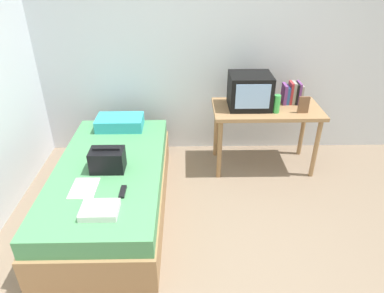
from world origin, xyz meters
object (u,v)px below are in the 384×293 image
(water_bottle, at_px, (277,104))
(desk, at_px, (266,115))
(picture_frame, at_px, (304,105))
(remote_silver, at_px, (100,152))
(tv, at_px, (250,91))
(bed, at_px, (112,187))
(remote_dark, at_px, (123,192))
(book_row, at_px, (292,93))
(handbag, at_px, (108,160))
(pillow, at_px, (120,122))
(magazine, at_px, (84,188))
(folded_towel, at_px, (100,210))

(water_bottle, bearing_deg, desk, 115.61)
(picture_frame, bearing_deg, remote_silver, -169.49)
(desk, height_order, picture_frame, picture_frame)
(tv, bearing_deg, bed, -150.87)
(remote_dark, bearing_deg, picture_frame, 30.44)
(bed, bearing_deg, tv, 29.13)
(bed, relative_size, remote_silver, 13.89)
(book_row, relative_size, remote_silver, 1.67)
(picture_frame, relative_size, handbag, 0.60)
(tv, height_order, pillow, tv)
(handbag, relative_size, magazine, 1.03)
(desk, distance_m, remote_dark, 1.83)
(picture_frame, relative_size, magazine, 0.62)
(pillow, bearing_deg, desk, -0.80)
(desk, relative_size, remote_dark, 7.44)
(water_bottle, xyz_separation_m, pillow, (-1.67, 0.16, -0.27))
(tv, distance_m, pillow, 1.45)
(bed, xyz_separation_m, book_row, (1.89, 0.88, 0.60))
(bed, height_order, picture_frame, picture_frame)
(water_bottle, height_order, handbag, water_bottle)
(pillow, bearing_deg, handbag, -88.03)
(bed, xyz_separation_m, tv, (1.40, 0.78, 0.67))
(pillow, xyz_separation_m, folded_towel, (0.08, -1.44, -0.04))
(tv, relative_size, remote_silver, 3.06)
(bed, bearing_deg, folded_towel, -84.65)
(bed, height_order, remote_dark, remote_dark)
(book_row, bearing_deg, pillow, -177.01)
(pillow, height_order, handbag, handbag)
(bed, height_order, remote_silver, remote_silver)
(water_bottle, distance_m, pillow, 1.70)
(bed, distance_m, water_bottle, 1.87)
(picture_frame, bearing_deg, desk, 156.21)
(tv, relative_size, water_bottle, 2.30)
(desk, xyz_separation_m, tv, (-0.20, 0.02, 0.27))
(water_bottle, height_order, folded_towel, water_bottle)
(magazine, bearing_deg, handbag, 62.05)
(picture_frame, xyz_separation_m, handbag, (-1.92, -0.67, -0.23))
(tv, height_order, book_row, tv)
(desk, height_order, folded_towel, desk)
(water_bottle, xyz_separation_m, magazine, (-1.79, -0.97, -0.33))
(water_bottle, distance_m, remote_dark, 1.82)
(pillow, relative_size, handbag, 1.68)
(handbag, bearing_deg, remote_silver, 115.97)
(bed, xyz_separation_m, pillow, (-0.01, 0.78, 0.31))
(bed, relative_size, book_row, 8.34)
(bed, xyz_separation_m, magazine, (-0.14, -0.35, 0.25))
(bed, relative_size, magazine, 6.90)
(desk, distance_m, picture_frame, 0.41)
(remote_dark, bearing_deg, folded_towel, -118.15)
(desk, relative_size, magazine, 4.00)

